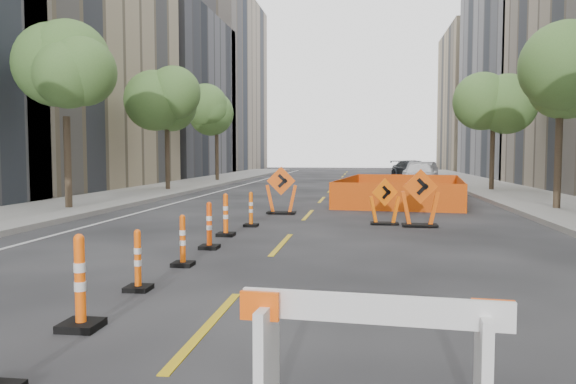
# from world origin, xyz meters

# --- Properties ---
(ground_plane) EXTENTS (140.00, 140.00, 0.00)m
(ground_plane) POSITION_xyz_m (0.00, 0.00, 0.00)
(ground_plane) COLOR black
(sidewalk_left) EXTENTS (4.00, 90.00, 0.15)m
(sidewalk_left) POSITION_xyz_m (-9.00, 12.00, 0.07)
(sidewalk_left) COLOR gray
(sidewalk_left) RESTS_ON ground
(sidewalk_right) EXTENTS (4.00, 90.00, 0.15)m
(sidewalk_right) POSITION_xyz_m (9.00, 12.00, 0.07)
(sidewalk_right) COLOR gray
(sidewalk_right) RESTS_ON ground
(bld_left_d) EXTENTS (12.00, 16.00, 14.00)m
(bld_left_d) POSITION_xyz_m (-17.00, 39.20, 7.00)
(bld_left_d) COLOR #4C4C51
(bld_left_d) RESTS_ON ground
(bld_left_e) EXTENTS (12.00, 20.00, 20.00)m
(bld_left_e) POSITION_xyz_m (-17.00, 55.60, 10.00)
(bld_left_e) COLOR gray
(bld_left_e) RESTS_ON ground
(bld_right_d) EXTENTS (12.00, 18.00, 20.00)m
(bld_right_d) POSITION_xyz_m (17.00, 40.20, 10.00)
(bld_right_d) COLOR gray
(bld_right_d) RESTS_ON ground
(bld_right_e) EXTENTS (12.00, 14.00, 16.00)m
(bld_right_e) POSITION_xyz_m (17.00, 58.60, 8.00)
(bld_right_e) COLOR tan
(bld_right_e) RESTS_ON ground
(tree_l_b) EXTENTS (2.80, 2.80, 5.95)m
(tree_l_b) POSITION_xyz_m (-8.40, 10.00, 4.53)
(tree_l_b) COLOR #382B1E
(tree_l_b) RESTS_ON ground
(tree_l_c) EXTENTS (2.80, 2.80, 5.95)m
(tree_l_c) POSITION_xyz_m (-8.40, 20.00, 4.53)
(tree_l_c) COLOR #382B1E
(tree_l_c) RESTS_ON ground
(tree_l_d) EXTENTS (2.80, 2.80, 5.95)m
(tree_l_d) POSITION_xyz_m (-8.40, 30.00, 4.53)
(tree_l_d) COLOR #382B1E
(tree_l_d) RESTS_ON ground
(tree_r_b) EXTENTS (2.80, 2.80, 5.95)m
(tree_r_b) POSITION_xyz_m (8.40, 12.00, 4.53)
(tree_r_b) COLOR #382B1E
(tree_r_b) RESTS_ON ground
(tree_r_c) EXTENTS (2.80, 2.80, 5.95)m
(tree_r_c) POSITION_xyz_m (8.40, 22.00, 4.53)
(tree_r_c) COLOR #382B1E
(tree_r_c) RESTS_ON ground
(channelizer_1) EXTENTS (0.44, 0.44, 1.12)m
(channelizer_1) POSITION_xyz_m (-1.43, -2.29, 0.56)
(channelizer_1) COLOR #FF5A0A
(channelizer_1) RESTS_ON ground
(channelizer_2) EXTENTS (0.36, 0.36, 0.92)m
(channelizer_2) POSITION_xyz_m (-1.50, -0.46, 0.46)
(channelizer_2) COLOR #EF570A
(channelizer_2) RESTS_ON ground
(channelizer_3) EXTENTS (0.37, 0.37, 0.94)m
(channelizer_3) POSITION_xyz_m (-1.42, 1.38, 0.47)
(channelizer_3) COLOR #E75409
(channelizer_3) RESTS_ON ground
(channelizer_4) EXTENTS (0.40, 0.40, 1.01)m
(channelizer_4) POSITION_xyz_m (-1.44, 3.21, 0.50)
(channelizer_4) COLOR #F4490A
(channelizer_4) RESTS_ON ground
(channelizer_5) EXTENTS (0.42, 0.42, 1.06)m
(channelizer_5) POSITION_xyz_m (-1.54, 5.05, 0.53)
(channelizer_5) COLOR #FF5B0A
(channelizer_5) RESTS_ON ground
(channelizer_6) EXTENTS (0.38, 0.38, 0.97)m
(channelizer_6) POSITION_xyz_m (-1.29, 6.88, 0.48)
(channelizer_6) COLOR #F3600A
(channelizer_6) RESTS_ON ground
(chevron_sign_left) EXTENTS (1.11, 0.72, 1.59)m
(chevron_sign_left) POSITION_xyz_m (-0.92, 10.19, 0.79)
(chevron_sign_left) COLOR #E95009
(chevron_sign_left) RESTS_ON ground
(chevron_sign_center) EXTENTS (1.02, 0.84, 1.33)m
(chevron_sign_center) POSITION_xyz_m (2.40, 7.82, 0.66)
(chevron_sign_center) COLOR #FF690A
(chevron_sign_center) RESTS_ON ground
(chevron_sign_right) EXTENTS (1.14, 0.78, 1.60)m
(chevron_sign_right) POSITION_xyz_m (3.36, 7.48, 0.80)
(chevron_sign_right) COLOR #E24E09
(chevron_sign_right) RESTS_ON ground
(safety_fence) EXTENTS (5.57, 8.44, 0.99)m
(safety_fence) POSITION_xyz_m (3.40, 15.42, 0.50)
(safety_fence) COLOR #FE430D
(safety_fence) RESTS_ON ground
(barricade_board) EXTENTS (2.03, 0.76, 1.00)m
(barricade_board) POSITION_xyz_m (1.88, -4.19, 0.50)
(barricade_board) COLOR white
(barricade_board) RESTS_ON ground
(parked_car_near) EXTENTS (2.36, 4.74, 1.55)m
(parked_car_near) POSITION_xyz_m (4.91, 23.67, 0.78)
(parked_car_near) COLOR white
(parked_car_near) RESTS_ON ground
(parked_car_mid) EXTENTS (2.68, 4.71, 1.47)m
(parked_car_mid) POSITION_xyz_m (5.46, 28.78, 0.73)
(parked_car_mid) COLOR gray
(parked_car_mid) RESTS_ON ground
(parked_car_far) EXTENTS (3.64, 5.50, 1.48)m
(parked_car_far) POSITION_xyz_m (5.52, 34.88, 0.74)
(parked_car_far) COLOR black
(parked_car_far) RESTS_ON ground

